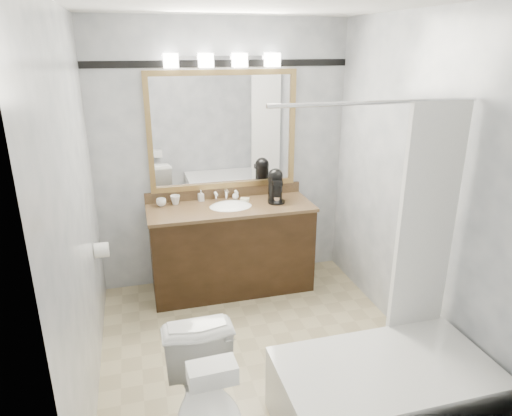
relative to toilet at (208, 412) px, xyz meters
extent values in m
cube|color=tan|center=(0.55, 0.92, -0.38)|extent=(2.40, 2.60, 0.01)
cube|color=white|center=(0.55, 0.92, 2.13)|extent=(2.40, 2.60, 0.01)
cube|color=silver|center=(0.55, 2.23, 0.88)|extent=(2.40, 0.01, 2.50)
cube|color=silver|center=(0.55, -0.38, 0.88)|extent=(2.40, 0.01, 2.50)
cube|color=silver|center=(-0.65, 0.92, 0.88)|extent=(0.01, 2.60, 2.50)
cube|color=silver|center=(1.76, 0.92, 0.88)|extent=(0.01, 2.60, 2.50)
cube|color=black|center=(0.55, 1.94, 0.04)|extent=(1.50, 0.55, 0.82)
cube|color=olive|center=(0.55, 1.94, 0.46)|extent=(1.53, 0.58, 0.03)
cube|color=olive|center=(0.55, 2.21, 0.53)|extent=(1.53, 0.03, 0.10)
ellipsoid|color=white|center=(0.55, 1.94, 0.45)|extent=(0.44, 0.34, 0.14)
cube|color=#A9864C|center=(0.55, 2.20, 1.65)|extent=(1.40, 0.04, 0.05)
cube|color=#A9864C|center=(0.55, 2.20, 0.60)|extent=(1.40, 0.04, 0.05)
cube|color=#A9864C|center=(-0.12, 2.20, 1.13)|extent=(0.05, 0.04, 1.00)
cube|color=#A9864C|center=(1.23, 2.20, 1.13)|extent=(0.05, 0.04, 1.00)
cube|color=white|center=(0.55, 2.21, 1.13)|extent=(1.30, 0.01, 1.00)
cube|color=silver|center=(0.55, 2.19, 1.78)|extent=(0.90, 0.05, 0.03)
cube|color=white|center=(0.10, 2.14, 1.76)|extent=(0.12, 0.12, 0.12)
cube|color=white|center=(0.40, 2.14, 1.76)|extent=(0.12, 0.12, 0.12)
cube|color=white|center=(0.70, 2.14, 1.76)|extent=(0.12, 0.12, 0.12)
cube|color=white|center=(1.00, 2.14, 1.76)|extent=(0.12, 0.12, 0.12)
cube|color=black|center=(0.55, 2.21, 1.73)|extent=(2.40, 0.01, 0.06)
cube|color=white|center=(1.08, 0.00, -0.15)|extent=(1.30, 0.72, 0.45)
cylinder|color=silver|center=(1.08, 0.38, 1.58)|extent=(1.30, 0.02, 0.02)
cube|color=white|center=(1.50, 0.37, 0.80)|extent=(0.40, 0.04, 1.55)
cylinder|color=white|center=(-0.59, 1.58, 0.33)|extent=(0.11, 0.12, 0.12)
imported|color=white|center=(0.00, 0.00, 0.00)|extent=(0.42, 0.73, 0.74)
cube|color=white|center=(0.00, -0.20, 0.42)|extent=(0.24, 0.14, 0.10)
cylinder|color=black|center=(0.99, 1.92, 0.49)|extent=(0.16, 0.16, 0.02)
cylinder|color=black|center=(0.99, 1.97, 0.61)|extent=(0.14, 0.14, 0.24)
sphere|color=black|center=(0.99, 1.97, 0.73)|extent=(0.14, 0.14, 0.14)
cube|color=black|center=(0.99, 1.90, 0.68)|extent=(0.10, 0.10, 0.05)
cylinder|color=silver|center=(0.99, 1.90, 0.52)|extent=(0.05, 0.05, 0.05)
imported|color=white|center=(-0.07, 2.11, 0.51)|extent=(0.10, 0.10, 0.07)
imported|color=white|center=(0.06, 2.13, 0.52)|extent=(0.11, 0.11, 0.08)
imported|color=white|center=(0.31, 2.16, 0.53)|extent=(0.06, 0.06, 0.11)
imported|color=white|center=(0.64, 2.13, 0.52)|extent=(0.08, 0.08, 0.08)
cube|color=beige|center=(0.72, 2.05, 0.49)|extent=(0.09, 0.08, 0.03)
camera|label=1|loc=(-0.26, -1.96, 1.88)|focal=32.00mm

